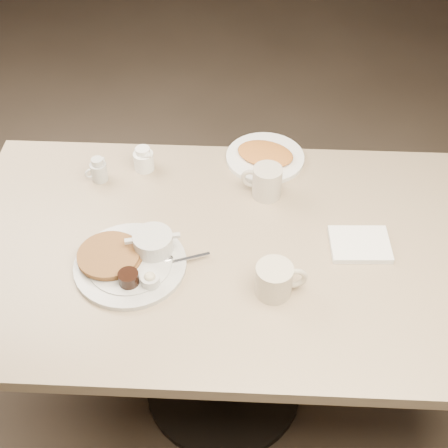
{
  "coord_description": "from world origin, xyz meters",
  "views": [
    {
      "loc": [
        0.06,
        -1.17,
        2.02
      ],
      "look_at": [
        0.0,
        0.02,
        0.82
      ],
      "focal_mm": 49.49,
      "sensor_mm": 36.0,
      "label": 1
    }
  ],
  "objects_px": {
    "coffee_mug_far": "(266,182)",
    "hash_plate": "(265,156)",
    "creamer_left": "(99,170)",
    "creamer_right": "(143,159)",
    "coffee_mug_near": "(275,279)",
    "main_plate": "(132,258)",
    "diner_table": "(224,285)"
  },
  "relations": [
    {
      "from": "diner_table",
      "to": "coffee_mug_near",
      "type": "xyz_separation_m",
      "value": [
        0.14,
        -0.15,
        0.22
      ]
    },
    {
      "from": "diner_table",
      "to": "hash_plate",
      "type": "relative_size",
      "value": 4.66
    },
    {
      "from": "creamer_left",
      "to": "hash_plate",
      "type": "bearing_deg",
      "value": 13.25
    },
    {
      "from": "main_plate",
      "to": "diner_table",
      "type": "bearing_deg",
      "value": 16.84
    },
    {
      "from": "coffee_mug_far",
      "to": "creamer_left",
      "type": "relative_size",
      "value": 1.68
    },
    {
      "from": "hash_plate",
      "to": "diner_table",
      "type": "bearing_deg",
      "value": -106.5
    },
    {
      "from": "coffee_mug_near",
      "to": "hash_plate",
      "type": "relative_size",
      "value": 0.45
    },
    {
      "from": "coffee_mug_far",
      "to": "creamer_right",
      "type": "xyz_separation_m",
      "value": [
        -0.38,
        0.1,
        -0.01
      ]
    },
    {
      "from": "main_plate",
      "to": "creamer_right",
      "type": "height_order",
      "value": "creamer_right"
    },
    {
      "from": "creamer_left",
      "to": "main_plate",
      "type": "bearing_deg",
      "value": -65.81
    },
    {
      "from": "hash_plate",
      "to": "coffee_mug_near",
      "type": "bearing_deg",
      "value": -87.4
    },
    {
      "from": "diner_table",
      "to": "creamer_left",
      "type": "xyz_separation_m",
      "value": [
        -0.4,
        0.27,
        0.21
      ]
    },
    {
      "from": "coffee_mug_far",
      "to": "creamer_right",
      "type": "bearing_deg",
      "value": 164.7
    },
    {
      "from": "coffee_mug_near",
      "to": "hash_plate",
      "type": "xyz_separation_m",
      "value": [
        -0.02,
        0.54,
        -0.03
      ]
    },
    {
      "from": "creamer_left",
      "to": "creamer_right",
      "type": "xyz_separation_m",
      "value": [
        0.13,
        0.06,
        -0.0
      ]
    },
    {
      "from": "coffee_mug_far",
      "to": "creamer_left",
      "type": "xyz_separation_m",
      "value": [
        -0.51,
        0.05,
        -0.01
      ]
    },
    {
      "from": "coffee_mug_far",
      "to": "creamer_right",
      "type": "relative_size",
      "value": 1.51
    },
    {
      "from": "coffee_mug_near",
      "to": "creamer_right",
      "type": "distance_m",
      "value": 0.63
    },
    {
      "from": "diner_table",
      "to": "main_plate",
      "type": "distance_m",
      "value": 0.32
    },
    {
      "from": "coffee_mug_near",
      "to": "coffee_mug_far",
      "type": "height_order",
      "value": "coffee_mug_far"
    },
    {
      "from": "main_plate",
      "to": "coffee_mug_far",
      "type": "relative_size",
      "value": 2.94
    },
    {
      "from": "coffee_mug_near",
      "to": "coffee_mug_far",
      "type": "distance_m",
      "value": 0.37
    },
    {
      "from": "coffee_mug_far",
      "to": "creamer_right",
      "type": "height_order",
      "value": "coffee_mug_far"
    },
    {
      "from": "creamer_right",
      "to": "hash_plate",
      "type": "bearing_deg",
      "value": 9.11
    },
    {
      "from": "creamer_right",
      "to": "hash_plate",
      "type": "relative_size",
      "value": 0.28
    },
    {
      "from": "hash_plate",
      "to": "creamer_right",
      "type": "bearing_deg",
      "value": -170.89
    },
    {
      "from": "coffee_mug_near",
      "to": "creamer_left",
      "type": "xyz_separation_m",
      "value": [
        -0.54,
        0.42,
        -0.01
      ]
    },
    {
      "from": "diner_table",
      "to": "hash_plate",
      "type": "xyz_separation_m",
      "value": [
        0.12,
        0.39,
        0.18
      ]
    },
    {
      "from": "creamer_left",
      "to": "coffee_mug_near",
      "type": "bearing_deg",
      "value": -37.89
    },
    {
      "from": "coffee_mug_near",
      "to": "coffee_mug_far",
      "type": "bearing_deg",
      "value": 93.63
    },
    {
      "from": "main_plate",
      "to": "hash_plate",
      "type": "relative_size",
      "value": 1.23
    },
    {
      "from": "coffee_mug_far",
      "to": "hash_plate",
      "type": "height_order",
      "value": "coffee_mug_far"
    }
  ]
}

